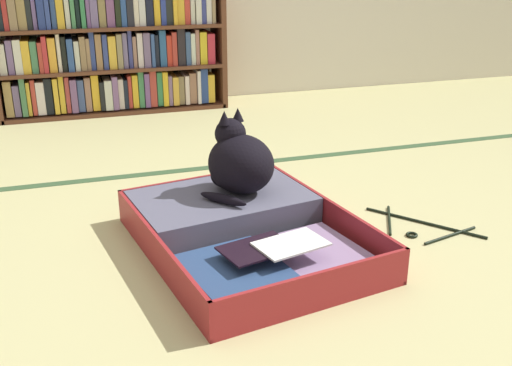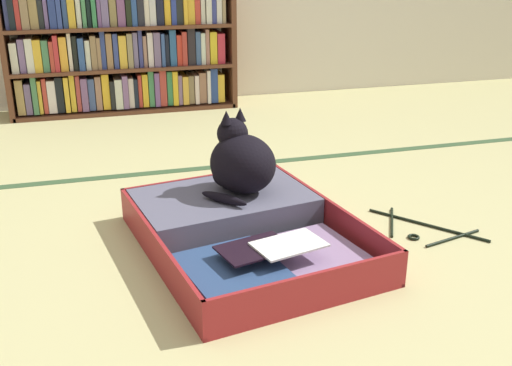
{
  "view_description": "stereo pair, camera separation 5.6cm",
  "coord_description": "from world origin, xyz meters",
  "px_view_note": "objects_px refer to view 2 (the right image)",
  "views": [
    {
      "loc": [
        -0.46,
        -1.43,
        0.91
      ],
      "look_at": [
        0.08,
        0.26,
        0.22
      ],
      "focal_mm": 42.23,
      "sensor_mm": 36.0,
      "label": 1
    },
    {
      "loc": [
        -0.41,
        -1.45,
        0.91
      ],
      "look_at": [
        0.08,
        0.26,
        0.22
      ],
      "focal_mm": 42.23,
      "sensor_mm": 36.0,
      "label": 2
    }
  ],
  "objects_px": {
    "open_suitcase": "(238,227)",
    "clothes_hanger": "(423,229)",
    "bookshelf": "(122,48)",
    "black_cat": "(240,162)"
  },
  "relations": [
    {
      "from": "open_suitcase",
      "to": "bookshelf",
      "type": "bearing_deg",
      "value": 96.42
    },
    {
      "from": "bookshelf",
      "to": "black_cat",
      "type": "xyz_separation_m",
      "value": [
        0.26,
        -1.77,
        -0.15
      ]
    },
    {
      "from": "black_cat",
      "to": "open_suitcase",
      "type": "bearing_deg",
      "value": -108.4
    },
    {
      "from": "black_cat",
      "to": "clothes_hanger",
      "type": "height_order",
      "value": "black_cat"
    },
    {
      "from": "bookshelf",
      "to": "black_cat",
      "type": "bearing_deg",
      "value": -81.5
    },
    {
      "from": "open_suitcase",
      "to": "clothes_hanger",
      "type": "distance_m",
      "value": 0.65
    },
    {
      "from": "open_suitcase",
      "to": "clothes_hanger",
      "type": "bearing_deg",
      "value": -9.07
    },
    {
      "from": "open_suitcase",
      "to": "clothes_hanger",
      "type": "relative_size",
      "value": 2.58
    },
    {
      "from": "open_suitcase",
      "to": "black_cat",
      "type": "xyz_separation_m",
      "value": [
        0.05,
        0.15,
        0.18
      ]
    },
    {
      "from": "bookshelf",
      "to": "black_cat",
      "type": "height_order",
      "value": "bookshelf"
    }
  ]
}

